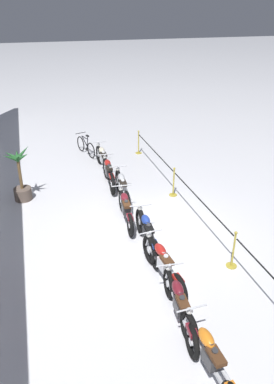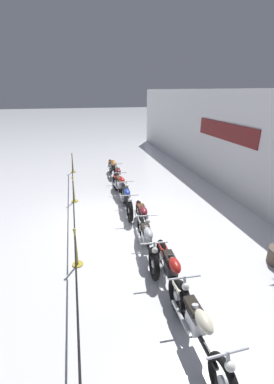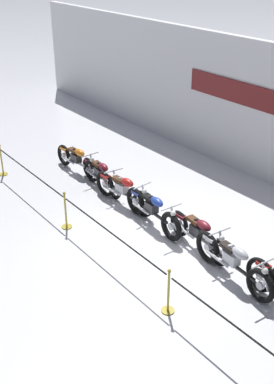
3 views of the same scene
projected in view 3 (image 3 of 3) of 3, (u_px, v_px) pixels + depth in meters
ground_plane at (155, 245)px, 12.01m from camera, size 120.00×120.00×0.00m
motorcycle_orange_0 at (77, 160)px, 15.50m from camera, size 2.34×0.62×0.93m
motorcycle_maroon_1 at (101, 174)px, 14.57m from camera, size 2.33×0.62×0.92m
motorcycle_red_2 at (123, 191)px, 13.57m from camera, size 2.39×0.62×0.96m
motorcycle_blue_3 at (153, 211)px, 12.58m from camera, size 2.39×0.62×0.97m
motorcycle_maroon_4 at (198, 233)px, 11.64m from camera, size 2.20×0.62×0.92m
motorcycle_silver_5 at (233, 262)px, 10.56m from camera, size 2.45×0.62×0.97m
stanchion_far_left at (78, 212)px, 11.94m from camera, size 12.46×0.28×1.05m
stanchion_mid_left at (66, 215)px, 12.59m from camera, size 0.28×0.28×1.05m
stanchion_mid_right at (168, 297)px, 9.70m from camera, size 0.28×0.28×1.05m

